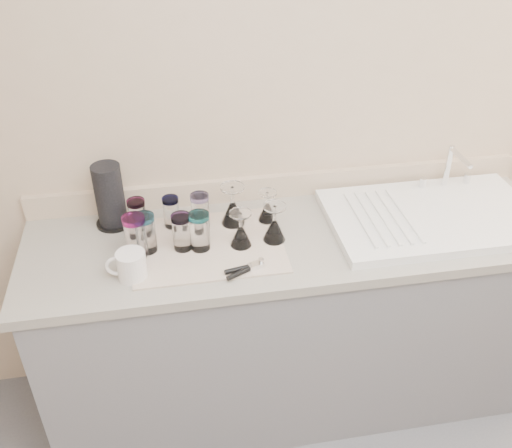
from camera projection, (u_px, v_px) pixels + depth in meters
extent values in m
cube|color=tan|center=(282.00, 117.00, 2.22)|extent=(3.50, 0.04, 2.50)
cube|color=slate|center=(292.00, 324.00, 2.44)|extent=(2.00, 0.60, 0.86)
cube|color=gray|center=(296.00, 238.00, 2.19)|extent=(2.06, 0.62, 0.04)
cube|color=white|center=(432.00, 217.00, 2.24)|extent=(0.82, 0.50, 0.03)
cylinder|color=silver|center=(448.00, 166.00, 2.37)|extent=(0.02, 0.02, 0.18)
cylinder|color=silver|center=(461.00, 157.00, 2.26)|extent=(0.02, 0.16, 0.02)
cylinder|color=silver|center=(423.00, 182.00, 2.39)|extent=(0.03, 0.03, 0.04)
cylinder|color=silver|center=(467.00, 178.00, 2.42)|extent=(0.03, 0.03, 0.04)
cube|color=beige|center=(208.00, 245.00, 2.11)|extent=(0.55, 0.42, 0.01)
cylinder|color=white|center=(138.00, 218.00, 2.15)|extent=(0.06, 0.06, 0.12)
cylinder|color=#CA2D87|center=(136.00, 202.00, 2.11)|extent=(0.07, 0.07, 0.02)
cylinder|color=white|center=(171.00, 214.00, 2.18)|extent=(0.06, 0.06, 0.11)
cylinder|color=#171EBC|center=(170.00, 200.00, 2.14)|extent=(0.06, 0.06, 0.02)
cylinder|color=white|center=(200.00, 213.00, 2.17)|extent=(0.07, 0.07, 0.12)
cylinder|color=#9686D4|center=(199.00, 197.00, 2.13)|extent=(0.07, 0.07, 0.02)
cylinder|color=white|center=(146.00, 235.00, 2.04)|extent=(0.07, 0.07, 0.13)
cylinder|color=#3594BF|center=(144.00, 218.00, 2.00)|extent=(0.08, 0.08, 0.02)
cylinder|color=white|center=(182.00, 234.00, 2.05)|extent=(0.07, 0.07, 0.12)
cylinder|color=purple|center=(181.00, 218.00, 2.01)|extent=(0.07, 0.07, 0.02)
cylinder|color=white|center=(200.00, 233.00, 2.05)|extent=(0.07, 0.07, 0.13)
cylinder|color=#1C7480|center=(199.00, 216.00, 2.01)|extent=(0.07, 0.07, 0.02)
cylinder|color=white|center=(136.00, 238.00, 2.02)|extent=(0.08, 0.08, 0.14)
cylinder|color=#C41993|center=(133.00, 220.00, 1.97)|extent=(0.08, 0.08, 0.02)
cone|color=white|center=(233.00, 213.00, 2.20)|extent=(0.09, 0.09, 0.09)
cylinder|color=white|center=(232.00, 196.00, 2.16)|extent=(0.01, 0.01, 0.07)
cylinder|color=white|center=(232.00, 187.00, 2.14)|extent=(0.09, 0.09, 0.01)
cone|color=white|center=(267.00, 213.00, 2.22)|extent=(0.07, 0.07, 0.07)
cylinder|color=white|center=(267.00, 200.00, 2.19)|extent=(0.01, 0.01, 0.05)
cylinder|color=white|center=(268.00, 193.00, 2.17)|extent=(0.07, 0.07, 0.01)
cone|color=white|center=(241.00, 236.00, 2.08)|extent=(0.08, 0.08, 0.07)
cylinder|color=white|center=(241.00, 221.00, 2.05)|extent=(0.01, 0.01, 0.06)
cylinder|color=white|center=(240.00, 213.00, 2.03)|extent=(0.08, 0.08, 0.01)
cone|color=white|center=(274.00, 231.00, 2.11)|extent=(0.08, 0.08, 0.08)
cylinder|color=white|center=(275.00, 215.00, 2.07)|extent=(0.01, 0.01, 0.06)
cylinder|color=white|center=(275.00, 206.00, 2.05)|extent=(0.08, 0.08, 0.01)
cube|color=silver|center=(256.00, 265.00, 1.99)|extent=(0.06, 0.04, 0.02)
cylinder|color=black|center=(241.00, 272.00, 1.96)|extent=(0.11, 0.07, 0.02)
cylinder|color=black|center=(240.00, 269.00, 1.97)|extent=(0.11, 0.04, 0.02)
cylinder|color=silver|center=(132.00, 265.00, 1.93)|extent=(0.11, 0.11, 0.10)
torus|color=silver|center=(116.00, 266.00, 1.93)|extent=(0.08, 0.02, 0.08)
cylinder|color=black|center=(114.00, 223.00, 2.23)|extent=(0.14, 0.14, 0.01)
cylinder|color=black|center=(109.00, 195.00, 2.16)|extent=(0.11, 0.11, 0.25)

